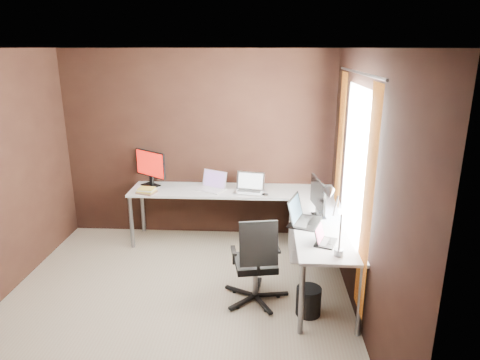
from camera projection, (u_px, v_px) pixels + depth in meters
The scene contains 15 objects.
room at pixel (207, 183), 4.05m from camera, with size 3.60×3.60×2.50m.
desk at pixel (260, 207), 5.12m from camera, with size 2.65×2.25×0.73m.
drawer_pedestal at pixel (307, 233), 5.31m from camera, with size 0.42×0.50×0.60m, color white.
monitor_left at pixel (151, 166), 5.67m from camera, with size 0.46×0.34×0.48m.
monitor_right at pixel (318, 196), 4.62m from camera, with size 0.15×0.51×0.42m.
laptop_white at pixel (212, 186), 5.57m from camera, with size 0.43×0.39×0.24m.
laptop_silver at pixel (249, 188), 5.48m from camera, with size 0.40×0.32×0.24m.
laptop_black_big at pixel (301, 217), 4.51m from camera, with size 0.41×0.49×0.27m.
laptop_black_small at pixel (323, 239), 4.04m from camera, with size 0.25×0.30×0.17m.
book_stack at pixel (146, 191), 5.43m from camera, with size 0.26×0.24×0.07m.
mouse_left at pixel (150, 192), 5.43m from camera, with size 0.09×0.06×0.03m, color black.
mouse_corner at pixel (265, 194), 5.35m from camera, with size 0.08×0.05×0.03m, color black.
desk_lamp at pixel (333, 213), 3.76m from camera, with size 0.19×0.23×0.61m.
office_chair at pixel (256, 277), 4.34m from camera, with size 0.53×0.54×0.94m.
wastebasket at pixel (308, 301), 4.16m from camera, with size 0.24×0.24×0.28m, color black.
Camera 1 is at (0.88, -3.77, 2.50)m, focal length 32.00 mm.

